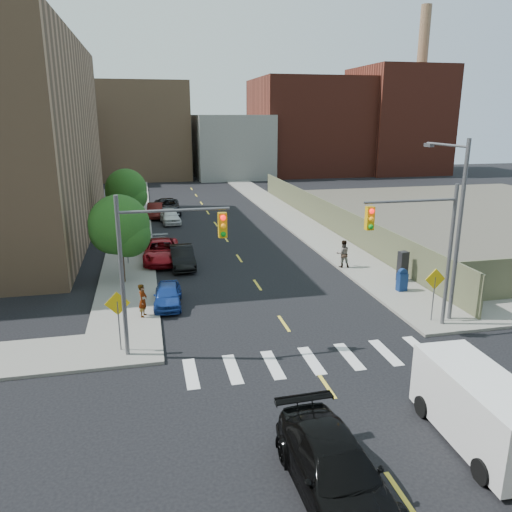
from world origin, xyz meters
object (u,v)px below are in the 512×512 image
pedestrian_west (143,300)px  cargo_van (477,405)px  black_sedan (335,470)px  parked_car_grey (167,206)px  parked_car_blue (168,295)px  pedestrian_east (343,254)px  mailbox (402,280)px  parked_car_red (161,251)px  payphone (403,266)px  parked_car_black (182,257)px  parked_car_silver (161,248)px  parked_car_white (170,216)px  parked_car_maroon (155,210)px

pedestrian_west → cargo_van: bearing=-121.2°
black_sedan → pedestrian_west: pedestrian_west is taller
parked_car_grey → cargo_van: 41.06m
parked_car_blue → cargo_van: (8.93, -13.88, 0.60)m
pedestrian_east → mailbox: bearing=113.9°
parked_car_red → payphone: bearing=-27.7°
parked_car_black → parked_car_grey: size_ratio=0.78×
parked_car_blue → black_sedan: black_sedan is taller
parked_car_red → pedestrian_east: 12.65m
cargo_van → payphone: cargo_van is taller
black_sedan → cargo_van: cargo_van is taller
parked_car_silver → parked_car_white: size_ratio=1.04×
parked_car_blue → parked_car_silver: bearing=94.5°
parked_car_silver → mailbox: 17.36m
parked_car_silver → mailbox: bearing=-42.2°
parked_car_red → cargo_van: (8.93, -22.62, 0.46)m
parked_car_red → pedestrian_west: pedestrian_west is taller
black_sedan → payphone: bearing=54.5°
parked_car_black → parked_car_red: bearing=126.1°
parked_car_grey → black_sedan: size_ratio=1.03×
pedestrian_west → parked_car_white: bearing=12.7°
parked_car_silver → parked_car_grey: parked_car_grey is taller
parked_car_silver → parked_car_grey: (1.30, 16.33, 0.15)m
pedestrian_west → pedestrian_east: pedestrian_east is taller
black_sedan → pedestrian_west: 14.54m
parked_car_black → parked_car_red: parked_car_red is taller
parked_car_maroon → parked_car_grey: (1.30, 1.59, 0.07)m
parked_car_maroon → parked_car_silver: bearing=-85.7°
cargo_van → pedestrian_west: size_ratio=3.00×
black_sedan → pedestrian_east: 21.07m
parked_car_blue → pedestrian_west: size_ratio=2.12×
mailbox → pedestrian_west: bearing=176.8°
parked_car_grey → cargo_van: (7.63, -40.35, 0.43)m
mailbox → pedestrian_east: (-1.58, 5.14, 0.27)m
parked_car_red → black_sedan: (3.70, -23.97, 0.03)m
parked_car_white → pedestrian_east: pedestrian_east is taller
parked_car_maroon → parked_car_grey: size_ratio=0.77×
parked_car_maroon → parked_car_grey: 2.05m
pedestrian_west → parked_car_silver: bearing=12.7°
parked_car_maroon → parked_car_grey: bearing=55.0°
parked_car_red → pedestrian_west: size_ratio=3.20×
parked_car_red → parked_car_maroon: size_ratio=1.26×
parked_car_blue → parked_car_white: parked_car_white is taller
parked_car_blue → pedestrian_east: size_ratio=1.96×
mailbox → pedestrian_west: pedestrian_west is taller
black_sedan → pedestrian_west: size_ratio=3.21×
parked_car_black → black_sedan: 22.40m
parked_car_grey → cargo_van: size_ratio=1.10×
mailbox → payphone: bearing=55.7°
parked_car_maroon → black_sedan: 40.28m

